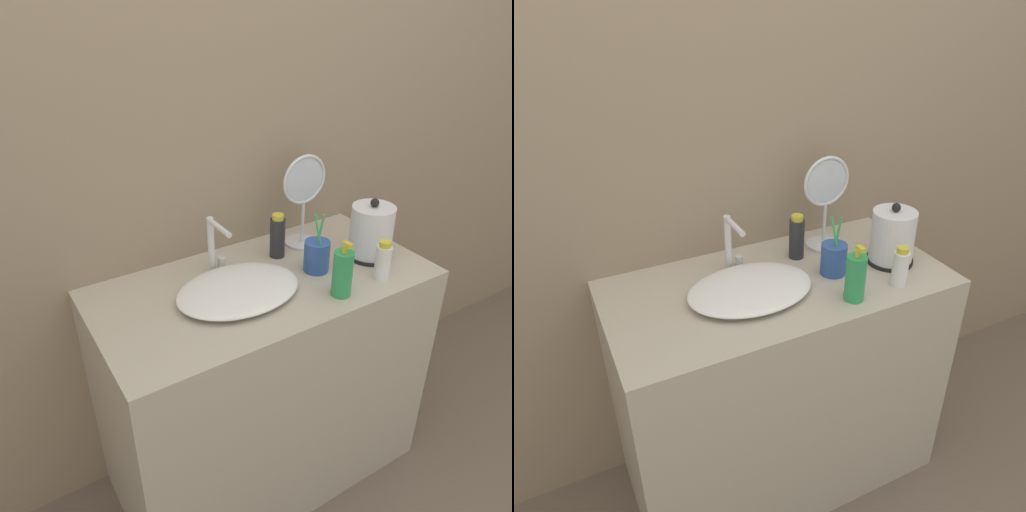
# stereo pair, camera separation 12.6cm
# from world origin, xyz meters

# --- Properties ---
(wall_back) EXTENTS (6.00, 0.04, 2.60)m
(wall_back) POSITION_xyz_m (0.00, 0.56, 1.30)
(wall_back) COLOR gray
(wall_back) RESTS_ON ground_plane
(vanity_counter) EXTENTS (1.08, 0.54, 0.85)m
(vanity_counter) POSITION_xyz_m (0.00, 0.27, 0.43)
(vanity_counter) COLOR #B7AD99
(vanity_counter) RESTS_ON ground_plane
(sink_basin) EXTENTS (0.39, 0.28, 0.04)m
(sink_basin) POSITION_xyz_m (-0.11, 0.24, 0.87)
(sink_basin) COLOR white
(sink_basin) RESTS_ON vanity_counter
(faucet) EXTENTS (0.06, 0.13, 0.19)m
(faucet) POSITION_xyz_m (-0.11, 0.40, 0.96)
(faucet) COLOR silver
(faucet) RESTS_ON vanity_counter
(electric_kettle) EXTENTS (0.15, 0.15, 0.21)m
(electric_kettle) POSITION_xyz_m (0.39, 0.22, 0.94)
(electric_kettle) COLOR black
(electric_kettle) RESTS_ON vanity_counter
(toothbrush_cup) EXTENTS (0.08, 0.08, 0.21)m
(toothbrush_cup) POSITION_xyz_m (0.18, 0.24, 0.90)
(toothbrush_cup) COLOR #2D519E
(toothbrush_cup) RESTS_ON vanity_counter
(lotion_bottle) EXTENTS (0.06, 0.06, 0.18)m
(lotion_bottle) POSITION_xyz_m (0.15, 0.08, 0.92)
(lotion_bottle) COLOR #2D9956
(lotion_bottle) RESTS_ON vanity_counter
(shampoo_bottle) EXTENTS (0.05, 0.05, 0.13)m
(shampoo_bottle) POSITION_xyz_m (0.32, 0.09, 0.91)
(shampoo_bottle) COLOR white
(shampoo_bottle) RESTS_ON vanity_counter
(mouthwash_bottle) EXTENTS (0.05, 0.05, 0.16)m
(mouthwash_bottle) POSITION_xyz_m (0.12, 0.38, 0.92)
(mouthwash_bottle) COLOR #28282D
(mouthwash_bottle) RESTS_ON vanity_counter
(vanity_mirror) EXTENTS (0.17, 0.12, 0.33)m
(vanity_mirror) POSITION_xyz_m (0.25, 0.41, 1.03)
(vanity_mirror) COLOR silver
(vanity_mirror) RESTS_ON vanity_counter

